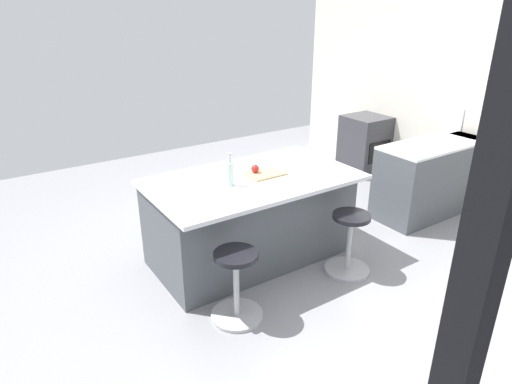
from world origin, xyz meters
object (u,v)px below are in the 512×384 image
at_px(stool_by_window, 349,245).
at_px(stool_middle, 236,288).
at_px(kitchen_island, 251,217).
at_px(cutting_board, 266,174).
at_px(oven_range, 365,144).
at_px(apple_red, 255,169).
at_px(water_bottle, 230,173).

xyz_separation_m(stool_by_window, stool_middle, (1.27, 0.00, 0.00)).
distance_m(kitchen_island, stool_middle, 1.01).
distance_m(kitchen_island, cutting_board, 0.48).
height_order(oven_range, stool_middle, oven_range).
height_order(kitchen_island, stool_middle, kitchen_island).
relative_size(oven_range, apple_red, 11.04).
bearing_deg(water_bottle, oven_range, -157.53).
relative_size(stool_middle, apple_red, 7.79).
height_order(oven_range, stool_by_window, oven_range).
relative_size(kitchen_island, apple_red, 25.46).
distance_m(oven_range, apple_red, 3.08).
bearing_deg(oven_range, water_bottle, 22.47).
xyz_separation_m(oven_range, stool_middle, (3.49, 1.96, -0.15)).
relative_size(oven_range, kitchen_island, 0.43).
bearing_deg(kitchen_island, stool_by_window, 129.69).
bearing_deg(stool_middle, apple_red, -131.86).
bearing_deg(water_bottle, stool_middle, 62.15).
bearing_deg(oven_range, kitchen_island, 22.66).
distance_m(kitchen_island, stool_by_window, 1.01).
bearing_deg(oven_range, apple_red, 22.87).
distance_m(oven_range, stool_by_window, 2.97).
bearing_deg(cutting_board, stool_middle, 42.47).
height_order(oven_range, water_bottle, water_bottle).
distance_m(stool_by_window, apple_red, 1.17).
height_order(oven_range, kitchen_island, kitchen_island).
bearing_deg(stool_middle, stool_by_window, 180.00).
bearing_deg(apple_red, cutting_board, 140.47).
bearing_deg(stool_by_window, cutting_board, -55.41).
distance_m(cutting_board, water_bottle, 0.45).
bearing_deg(stool_by_window, water_bottle, -35.45).
xyz_separation_m(oven_range, apple_red, (2.80, 1.18, 0.51)).
height_order(stool_middle, water_bottle, water_bottle).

